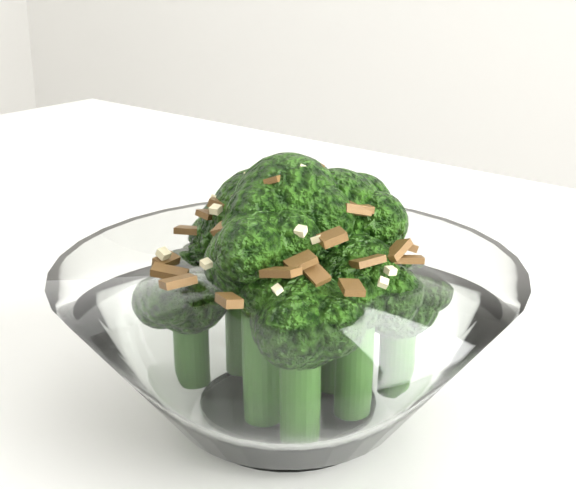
% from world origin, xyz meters
% --- Properties ---
extents(table, '(1.34, 1.02, 0.75)m').
position_xyz_m(table, '(-0.02, 0.11, 0.68)').
color(table, white).
rests_on(table, ground).
extents(broccoli_dish, '(0.22, 0.22, 0.14)m').
position_xyz_m(broccoli_dish, '(0.13, -0.01, 0.80)').
color(broccoli_dish, white).
rests_on(broccoli_dish, table).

